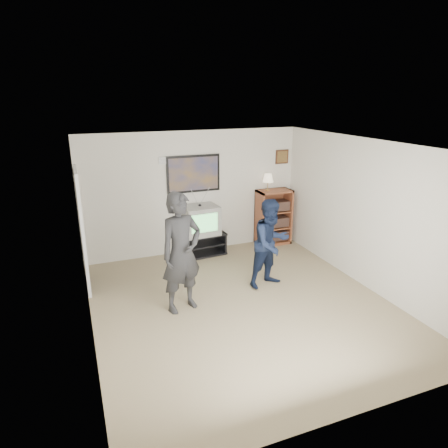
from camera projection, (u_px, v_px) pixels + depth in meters
room_shell at (234, 224)px, 6.21m from camera, size 4.51×5.00×2.51m
media_stand at (202, 244)px, 8.22m from camera, size 0.96×0.59×0.46m
crt_television at (200, 220)px, 8.05m from camera, size 0.73×0.63×0.59m
bookshelf at (273, 217)px, 8.73m from camera, size 0.73×0.42×1.21m
table_lamp at (268, 182)px, 8.47m from camera, size 0.23×0.23×0.36m
person_tall at (181, 253)px, 5.93m from camera, size 0.78×0.62×1.85m
person_short at (271, 243)px, 6.74m from camera, size 0.86×0.74×1.54m
controller_left at (181, 235)px, 6.02m from camera, size 0.07×0.13×0.04m
controller_right at (263, 225)px, 6.91m from camera, size 0.05×0.13×0.04m
poster at (194, 174)px, 7.97m from camera, size 1.10×0.03×0.75m
air_vent at (166, 160)px, 7.69m from camera, size 0.28×0.02×0.14m
small_picture at (282, 157)px, 8.59m from camera, size 0.30×0.03×0.30m
doorway at (81, 231)px, 6.63m from camera, size 0.03×0.85×2.00m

